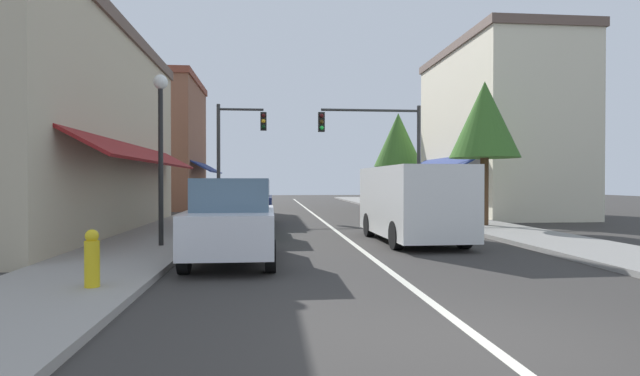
{
  "coord_description": "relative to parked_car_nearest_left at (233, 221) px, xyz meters",
  "views": [
    {
      "loc": [
        -2.27,
        -5.11,
        1.71
      ],
      "look_at": [
        -0.29,
        15.02,
        1.44
      ],
      "focal_mm": 28.74,
      "sensor_mm": 36.0,
      "label": 1
    }
  ],
  "objects": [
    {
      "name": "sidewalk_right",
      "position": [
        8.55,
        12.18,
        -0.82
      ],
      "size": [
        2.6,
        56.0,
        0.12
      ],
      "primitive_type": "cube",
      "color": "gray",
      "rests_on": "ground"
    },
    {
      "name": "street_lamp_left_near",
      "position": [
        -1.91,
        2.1,
        2.09
      ],
      "size": [
        0.36,
        0.36,
        4.36
      ],
      "color": "black",
      "rests_on": "ground"
    },
    {
      "name": "tree_right_far",
      "position": [
        8.93,
        21.07,
        3.45
      ],
      "size": [
        3.1,
        3.1,
        6.06
      ],
      "color": "#4C331E",
      "rests_on": "ground"
    },
    {
      "name": "fire_hydrant",
      "position": [
        -1.88,
        -2.95,
        -0.33
      ],
      "size": [
        0.22,
        0.22,
        0.87
      ],
      "color": "gold",
      "rests_on": "ground"
    },
    {
      "name": "storefront_right_block",
      "position": [
        12.28,
        14.18,
        3.4
      ],
      "size": [
        6.16,
        10.2,
        8.55
      ],
      "color": "beige",
      "rests_on": "ground"
    },
    {
      "name": "traffic_signal_mast_arm",
      "position": [
        6.1,
        12.83,
        2.76
      ],
      "size": [
        4.93,
        0.5,
        5.31
      ],
      "color": "#333333",
      "rests_on": "ground"
    },
    {
      "name": "tree_right_near",
      "position": [
        8.54,
        6.98,
        3.04
      ],
      "size": [
        2.53,
        2.53,
        5.34
      ],
      "color": "#4C331E",
      "rests_on": "ground"
    },
    {
      "name": "parked_car_second_left",
      "position": [
        -0.17,
        5.15,
        0.0
      ],
      "size": [
        1.82,
        4.12,
        1.77
      ],
      "rotation": [
        0.0,
        0.0,
        0.01
      ],
      "color": "#0F4C33",
      "rests_on": "ground"
    },
    {
      "name": "lane_center_stripe",
      "position": [
        3.05,
        12.18,
        -0.88
      ],
      "size": [
        0.14,
        52.0,
        0.01
      ],
      "primitive_type": "cube",
      "color": "silver",
      "rests_on": "ground"
    },
    {
      "name": "parked_car_third_left",
      "position": [
        -0.0,
        9.55,
        0.0
      ],
      "size": [
        1.81,
        4.11,
        1.77
      ],
      "rotation": [
        0.0,
        0.0,
        -0.01
      ],
      "color": "navy",
      "rests_on": "ground"
    },
    {
      "name": "traffic_signal_left_corner",
      "position": [
        -0.97,
        14.7,
        2.72
      ],
      "size": [
        2.46,
        0.5,
        5.53
      ],
      "color": "#333333",
      "rests_on": "ground"
    },
    {
      "name": "parked_car_nearest_left",
      "position": [
        0.0,
        0.0,
        0.0
      ],
      "size": [
        1.78,
        4.1,
        1.77
      ],
      "rotation": [
        0.0,
        0.0,
        0.0
      ],
      "color": "silver",
      "rests_on": "ground"
    },
    {
      "name": "storefront_left_block",
      "position": [
        -6.54,
        6.18,
        2.5
      ],
      "size": [
        6.9,
        14.2,
        6.75
      ],
      "color": "#BCAD8E",
      "rests_on": "ground"
    },
    {
      "name": "sidewalk_left",
      "position": [
        -2.45,
        12.18,
        -0.82
      ],
      "size": [
        2.6,
        56.0,
        0.12
      ],
      "primitive_type": "cube",
      "color": "gray",
      "rests_on": "ground"
    },
    {
      "name": "storefront_far_left",
      "position": [
        -6.49,
        22.18,
        3.2
      ],
      "size": [
        6.8,
        8.2,
        8.15
      ],
      "color": "brown",
      "rests_on": "ground"
    },
    {
      "name": "ground_plane",
      "position": [
        3.05,
        12.18,
        -0.88
      ],
      "size": [
        80.0,
        80.0,
        0.0
      ],
      "primitive_type": "plane",
      "color": "#33302D"
    },
    {
      "name": "van_in_lane",
      "position": [
        4.77,
        3.19,
        0.27
      ],
      "size": [
        2.1,
        5.23,
        2.12
      ],
      "rotation": [
        0.0,
        0.0,
        0.03
      ],
      "color": "silver",
      "rests_on": "ground"
    }
  ]
}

